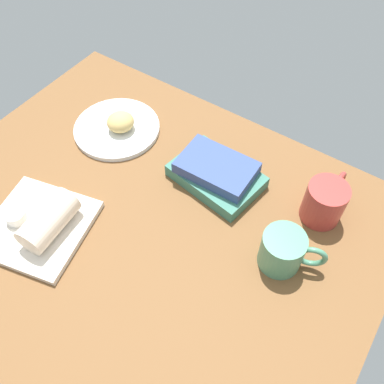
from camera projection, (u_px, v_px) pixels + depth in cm
name	position (u px, v px, depth cm)	size (l,w,h in cm)	color
dining_table	(141.00, 228.00, 99.63)	(110.00, 90.00, 4.00)	brown
round_plate	(117.00, 128.00, 115.99)	(23.77, 23.77, 1.40)	white
scone_pastry	(121.00, 122.00, 112.95)	(7.44, 7.11, 5.05)	tan
square_plate	(38.00, 227.00, 96.53)	(22.45, 22.45, 1.60)	silver
sauce_cup	(16.00, 216.00, 95.54)	(4.79, 4.79, 2.80)	silver
breakfast_wrap	(49.00, 221.00, 92.37)	(7.10, 7.10, 14.14)	beige
book_stack	(216.00, 173.00, 103.34)	(23.81, 17.81, 6.59)	#387260
coffee_mug	(284.00, 251.00, 88.26)	(13.94, 9.41, 9.32)	#4C8C6B
second_mug	(325.00, 201.00, 95.42)	(9.43, 14.83, 10.28)	#B23833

